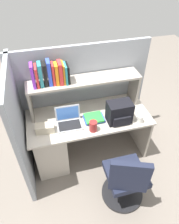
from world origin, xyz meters
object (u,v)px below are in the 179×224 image
object	(u,v)px
office_chair	(125,181)
laptop	(69,121)
paper_cup	(140,119)
tissue_box	(45,128)
snack_canister	(93,126)
backpack	(119,113)
computer_mouse	(140,114)

from	to	relation	value
office_chair	laptop	bearing A→B (deg)	-35.82
laptop	paper_cup	size ratio (longest dim) A/B	3.12
tissue_box	office_chair	distance (m)	1.12
office_chair	snack_canister	bearing A→B (deg)	-46.79
laptop	office_chair	xyz separation A→B (m)	(0.49, -0.75, -0.39)
laptop	tissue_box	bearing A→B (deg)	-169.70
paper_cup	tissue_box	distance (m)	1.18
backpack	paper_cup	bearing A→B (deg)	-20.03
laptop	snack_canister	world-z (taller)	laptop
backpack	computer_mouse	size ratio (longest dim) A/B	2.88
laptop	office_chair	world-z (taller)	laptop
paper_cup	tissue_box	world-z (taller)	paper_cup
computer_mouse	snack_canister	bearing A→B (deg)	-162.03
laptop	paper_cup	distance (m)	0.89
paper_cup	snack_canister	distance (m)	0.61
backpack	paper_cup	distance (m)	0.28
tissue_box	snack_canister	world-z (taller)	snack_canister
snack_canister	office_chair	distance (m)	0.73
paper_cup	snack_canister	size ratio (longest dim) A/B	0.74
paper_cup	backpack	bearing A→B (deg)	159.97
computer_mouse	tissue_box	size ratio (longest dim) A/B	0.47
paper_cup	tissue_box	bearing A→B (deg)	172.98
laptop	backpack	distance (m)	0.64
backpack	office_chair	bearing A→B (deg)	-101.26
paper_cup	snack_canister	world-z (taller)	snack_canister
computer_mouse	office_chair	xyz separation A→B (m)	(-0.45, -0.68, -0.35)
backpack	office_chair	xyz separation A→B (m)	(-0.13, -0.64, -0.47)
laptop	backpack	xyz separation A→B (m)	(0.62, -0.11, 0.09)
backpack	snack_canister	world-z (taller)	backpack
paper_cup	snack_canister	bearing A→B (deg)	179.00
tissue_box	office_chair	bearing A→B (deg)	-35.52
backpack	computer_mouse	world-z (taller)	backpack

